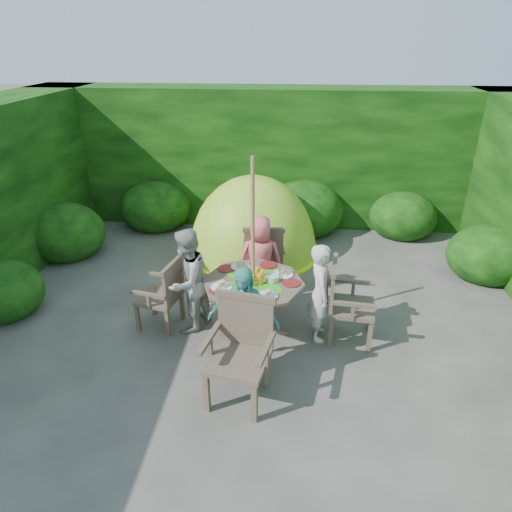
# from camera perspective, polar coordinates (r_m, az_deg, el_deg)

# --- Properties ---
(ground) EXTENTS (60.00, 60.00, 0.00)m
(ground) POSITION_cam_1_polar(r_m,az_deg,el_deg) (5.73, -0.08, -9.68)
(ground) COLOR #45433E
(ground) RESTS_ON ground
(hedge_enclosure) EXTENTS (9.00, 9.00, 2.50)m
(hedge_enclosure) POSITION_cam_1_polar(r_m,az_deg,el_deg) (6.34, 0.99, 6.71)
(hedge_enclosure) COLOR black
(hedge_enclosure) RESTS_ON ground
(patio_table) EXTENTS (1.27, 1.27, 0.85)m
(patio_table) POSITION_cam_1_polar(r_m,az_deg,el_deg) (5.45, -0.33, -4.19)
(patio_table) COLOR #46392E
(patio_table) RESTS_ON ground
(parasol_pole) EXTENTS (0.05, 0.05, 2.20)m
(parasol_pole) POSITION_cam_1_polar(r_m,az_deg,el_deg) (5.22, -0.39, 0.55)
(parasol_pole) COLOR #95653B
(parasol_pole) RESTS_ON ground
(garden_chair_right) EXTENTS (0.57, 0.63, 0.96)m
(garden_chair_right) POSITION_cam_1_polar(r_m,az_deg,el_deg) (5.49, 11.10, -5.55)
(garden_chair_right) COLOR #46392E
(garden_chair_right) RESTS_ON ground
(garden_chair_left) EXTENTS (0.57, 0.61, 0.88)m
(garden_chair_left) POSITION_cam_1_polar(r_m,az_deg,el_deg) (5.74, -11.42, -4.64)
(garden_chair_left) COLOR #46392E
(garden_chair_left) RESTS_ON ground
(garden_chair_back) EXTENTS (0.62, 0.57, 0.97)m
(garden_chair_back) POSITION_cam_1_polar(r_m,az_deg,el_deg) (6.45, 0.95, 0.01)
(garden_chair_back) COLOR #46392E
(garden_chair_back) RESTS_ON ground
(garden_chair_front) EXTENTS (0.72, 0.67, 1.04)m
(garden_chair_front) POSITION_cam_1_polar(r_m,az_deg,el_deg) (4.58, -1.93, -11.49)
(garden_chair_front) COLOR #46392E
(garden_chair_front) RESTS_ON ground
(child_right) EXTENTS (0.31, 0.46, 1.23)m
(child_right) POSITION_cam_1_polar(r_m,az_deg,el_deg) (5.42, 8.08, -4.54)
(child_right) COLOR silver
(child_right) RESTS_ON ground
(child_left) EXTENTS (0.69, 0.78, 1.32)m
(child_left) POSITION_cam_1_polar(r_m,az_deg,el_deg) (5.57, -8.58, -3.11)
(child_left) COLOR #A5A5A0
(child_left) RESTS_ON ground
(child_back) EXTENTS (0.60, 0.40, 1.21)m
(child_back) POSITION_cam_1_polar(r_m,az_deg,el_deg) (6.15, 0.57, -0.43)
(child_back) COLOR #E86065
(child_back) RESTS_ON ground
(child_front) EXTENTS (0.81, 0.43, 1.32)m
(child_front) POSITION_cam_1_polar(r_m,az_deg,el_deg) (4.75, -1.60, -8.40)
(child_front) COLOR #4FB8A8
(child_front) RESTS_ON ground
(dome_tent) EXTENTS (2.28, 2.28, 2.61)m
(dome_tent) POSITION_cam_1_polar(r_m,az_deg,el_deg) (7.81, -0.38, 0.63)
(dome_tent) COLOR #A3CC27
(dome_tent) RESTS_ON ground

